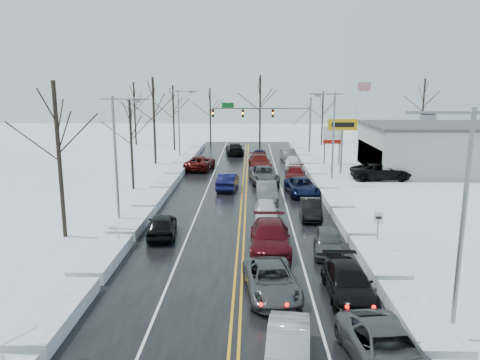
{
  "coord_description": "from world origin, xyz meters",
  "views": [
    {
      "loc": [
        0.61,
        -34.86,
        9.85
      ],
      "look_at": [
        -0.23,
        0.35,
        2.5
      ],
      "focal_mm": 35.0,
      "sensor_mm": 36.0,
      "label": 1
    }
  ],
  "objects_px": {
    "dealership_building": "(458,148)",
    "oncoming_car_0": "(228,189)",
    "tires_plus_sign": "(342,128)",
    "traffic_signal_mast": "(272,116)",
    "flagpole": "(357,112)"
  },
  "relations": [
    {
      "from": "dealership_building",
      "to": "oncoming_car_0",
      "type": "distance_m",
      "value": 27.55
    },
    {
      "from": "oncoming_car_0",
      "to": "tires_plus_sign",
      "type": "bearing_deg",
      "value": -142.25
    },
    {
      "from": "dealership_building",
      "to": "oncoming_car_0",
      "type": "height_order",
      "value": "dealership_building"
    },
    {
      "from": "tires_plus_sign",
      "to": "dealership_building",
      "type": "distance_m",
      "value": 13.82
    },
    {
      "from": "traffic_signal_mast",
      "to": "tires_plus_sign",
      "type": "relative_size",
      "value": 2.21
    },
    {
      "from": "dealership_building",
      "to": "traffic_signal_mast",
      "type": "bearing_deg",
      "value": 154.05
    },
    {
      "from": "traffic_signal_mast",
      "to": "flagpole",
      "type": "bearing_deg",
      "value": 9.73
    },
    {
      "from": "dealership_building",
      "to": "oncoming_car_0",
      "type": "relative_size",
      "value": 4.24
    },
    {
      "from": "flagpole",
      "to": "oncoming_car_0",
      "type": "height_order",
      "value": "flagpole"
    },
    {
      "from": "tires_plus_sign",
      "to": "dealership_building",
      "type": "relative_size",
      "value": 0.29
    },
    {
      "from": "oncoming_car_0",
      "to": "dealership_building",
      "type": "bearing_deg",
      "value": -154.44
    },
    {
      "from": "flagpole",
      "to": "traffic_signal_mast",
      "type": "bearing_deg",
      "value": -170.27
    },
    {
      "from": "tires_plus_sign",
      "to": "dealership_building",
      "type": "bearing_deg",
      "value": 8.47
    },
    {
      "from": "tires_plus_sign",
      "to": "oncoming_car_0",
      "type": "relative_size",
      "value": 1.25
    },
    {
      "from": "tires_plus_sign",
      "to": "flagpole",
      "type": "distance_m",
      "value": 14.79
    }
  ]
}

